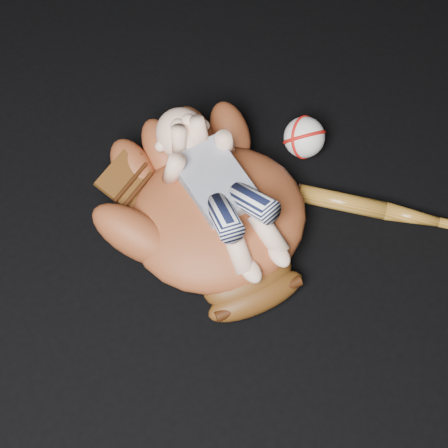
{
  "coord_description": "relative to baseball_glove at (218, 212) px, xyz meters",
  "views": [
    {
      "loc": [
        -0.3,
        -0.43,
        1.18
      ],
      "look_at": [
        0.05,
        0.06,
        0.08
      ],
      "focal_mm": 55.0,
      "sensor_mm": 36.0,
      "label": 1
    }
  ],
  "objects": [
    {
      "name": "baseball_glove",
      "position": [
        0.0,
        0.0,
        0.0
      ],
      "size": [
        0.5,
        0.55,
        0.15
      ],
      "primitive_type": null,
      "rotation": [
        0.0,
        0.0,
        -0.18
      ],
      "color": "maroon",
      "rests_on": "ground"
    },
    {
      "name": "baseball",
      "position": [
        0.26,
        0.06,
        -0.03
      ],
      "size": [
        0.09,
        0.09,
        0.08
      ],
      "primitive_type": "sphere",
      "rotation": [
        0.0,
        0.0,
        0.02
      ],
      "color": "white",
      "rests_on": "ground"
    },
    {
      "name": "baseball_bat",
      "position": [
        0.3,
        -0.18,
        -0.06
      ],
      "size": [
        0.28,
        0.32,
        0.04
      ],
      "primitive_type": null,
      "rotation": [
        0.0,
        0.0,
        0.71
      ],
      "color": "#915D1C",
      "rests_on": "ground"
    },
    {
      "name": "newborn_baby",
      "position": [
        0.02,
        0.01,
        0.05
      ],
      "size": [
        0.2,
        0.38,
        0.15
      ],
      "primitive_type": null,
      "rotation": [
        0.0,
        0.0,
        -0.09
      ],
      "color": "beige",
      "rests_on": "baseball_glove"
    }
  ]
}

